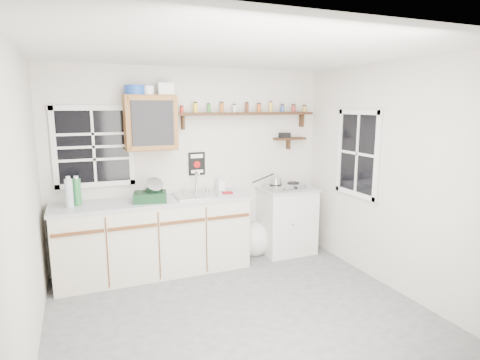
% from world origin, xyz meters
% --- Properties ---
extents(room, '(3.64, 3.24, 2.54)m').
position_xyz_m(room, '(0.00, 0.00, 1.25)').
color(room, '#4C4C4E').
rests_on(room, ground).
extents(main_cabinet, '(2.31, 0.63, 0.92)m').
position_xyz_m(main_cabinet, '(-0.58, 1.30, 0.46)').
color(main_cabinet, beige).
rests_on(main_cabinet, floor).
extents(right_cabinet, '(0.73, 0.57, 0.91)m').
position_xyz_m(right_cabinet, '(1.25, 1.32, 0.46)').
color(right_cabinet, silver).
rests_on(right_cabinet, floor).
extents(sink, '(0.52, 0.44, 0.29)m').
position_xyz_m(sink, '(-0.05, 1.30, 0.93)').
color(sink, '#AEAEB3').
rests_on(sink, main_cabinet).
extents(upper_cabinet, '(0.60, 0.32, 0.65)m').
position_xyz_m(upper_cabinet, '(-0.55, 1.44, 1.82)').
color(upper_cabinet, '#593816').
rests_on(upper_cabinet, wall_back).
extents(upper_cabinet_clutter, '(0.56, 0.24, 0.14)m').
position_xyz_m(upper_cabinet_clutter, '(-0.58, 1.44, 2.21)').
color(upper_cabinet_clutter, '#173D96').
rests_on(upper_cabinet_clutter, upper_cabinet).
extents(spice_shelf, '(1.91, 0.18, 0.35)m').
position_xyz_m(spice_shelf, '(0.73, 1.51, 1.93)').
color(spice_shelf, black).
rests_on(spice_shelf, wall_back).
extents(secondary_shelf, '(0.45, 0.16, 0.24)m').
position_xyz_m(secondary_shelf, '(1.36, 1.52, 1.58)').
color(secondary_shelf, black).
rests_on(secondary_shelf, wall_back).
extents(warning_sign, '(0.22, 0.02, 0.30)m').
position_xyz_m(warning_sign, '(0.05, 1.59, 1.28)').
color(warning_sign, black).
rests_on(warning_sign, wall_back).
extents(window_back, '(0.93, 0.03, 0.98)m').
position_xyz_m(window_back, '(-1.20, 1.59, 1.55)').
color(window_back, black).
rests_on(window_back, wall_back).
extents(window_right, '(0.03, 0.78, 1.08)m').
position_xyz_m(window_right, '(1.79, 0.55, 1.45)').
color(window_right, black).
rests_on(window_right, wall_back).
extents(water_bottles, '(0.17, 0.17, 0.35)m').
position_xyz_m(water_bottles, '(-1.45, 1.32, 1.08)').
color(water_bottles, '#A5B5C1').
rests_on(water_bottles, main_cabinet).
extents(dish_rack, '(0.42, 0.35, 0.28)m').
position_xyz_m(dish_rack, '(-0.61, 1.22, 1.01)').
color(dish_rack, black).
rests_on(dish_rack, main_cabinet).
extents(soap_bottle, '(0.10, 0.10, 0.21)m').
position_xyz_m(soap_bottle, '(0.34, 1.48, 1.03)').
color(soap_bottle, silver).
rests_on(soap_bottle, main_cabinet).
extents(rag, '(0.13, 0.12, 0.02)m').
position_xyz_m(rag, '(0.36, 1.28, 0.93)').
color(rag, maroon).
rests_on(rag, main_cabinet).
extents(hotplate, '(0.57, 0.34, 0.08)m').
position_xyz_m(hotplate, '(1.19, 1.31, 0.95)').
color(hotplate, '#AEAEB3').
rests_on(hotplate, right_cabinet).
extents(saucepan, '(0.35, 0.25, 0.16)m').
position_xyz_m(saucepan, '(1.05, 1.31, 1.03)').
color(saucepan, '#AEAEB3').
rests_on(saucepan, hotplate).
extents(trash_bag, '(0.43, 0.39, 0.50)m').
position_xyz_m(trash_bag, '(0.80, 1.40, 0.21)').
color(trash_bag, silver).
rests_on(trash_bag, floor).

